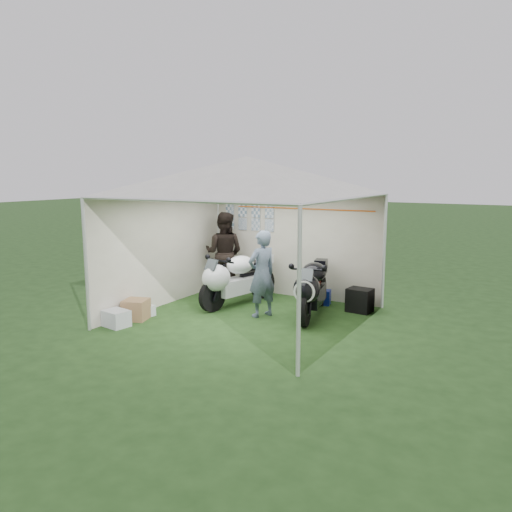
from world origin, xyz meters
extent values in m
plane|color=#1E3B16|center=(0.00, 0.00, 0.00)|extent=(80.00, 80.00, 0.00)
cylinder|color=silver|center=(-2.00, -2.00, 1.15)|extent=(0.06, 0.06, 2.30)
cylinder|color=silver|center=(2.00, -2.00, 1.15)|extent=(0.06, 0.06, 2.30)
cylinder|color=silver|center=(-2.00, 2.00, 1.15)|extent=(0.06, 0.06, 2.30)
cylinder|color=silver|center=(2.00, 2.00, 1.15)|extent=(0.06, 0.06, 2.30)
cube|color=beige|center=(0.00, 2.00, 1.15)|extent=(4.00, 0.02, 2.30)
cube|color=beige|center=(-2.00, 0.00, 1.15)|extent=(0.02, 4.00, 2.30)
cube|color=beige|center=(2.00, 0.00, 1.15)|extent=(0.02, 4.00, 2.30)
pyramid|color=silver|center=(0.00, 0.00, 2.65)|extent=(5.66, 5.66, 0.70)
cube|color=#99A5B7|center=(-1.65, 1.98, 1.85)|extent=(0.22, 0.02, 0.28)
cube|color=#99A5B7|center=(-1.30, 1.98, 1.85)|extent=(0.22, 0.02, 0.28)
cube|color=#99A5B7|center=(-0.95, 1.98, 1.85)|extent=(0.22, 0.01, 0.28)
cube|color=#99A5B7|center=(-0.60, 1.98, 1.85)|extent=(0.22, 0.01, 0.28)
cube|color=#99A5B7|center=(-1.65, 1.98, 1.55)|extent=(0.22, 0.02, 0.28)
cube|color=#99A5B7|center=(-1.30, 1.98, 1.55)|extent=(0.22, 0.01, 0.28)
cube|color=#99A5B7|center=(-0.95, 1.98, 1.55)|extent=(0.22, 0.02, 0.28)
cube|color=#99A5B7|center=(-0.60, 1.98, 1.55)|extent=(0.22, 0.01, 0.28)
cylinder|color=#D8590C|center=(0.20, 1.97, 1.95)|extent=(3.20, 0.02, 0.02)
cylinder|color=black|center=(-0.81, 0.04, 0.32)|extent=(0.24, 0.65, 0.64)
cylinder|color=black|center=(-0.50, 1.50, 0.32)|extent=(0.29, 0.66, 0.64)
cube|color=white|center=(-0.67, 0.72, 0.41)|extent=(0.56, 1.07, 0.32)
ellipsoid|color=white|center=(-0.79, 0.14, 0.66)|extent=(0.60, 0.73, 0.53)
ellipsoid|color=white|center=(-0.65, 0.82, 0.83)|extent=(0.60, 0.74, 0.38)
cube|color=black|center=(-0.56, 1.24, 0.77)|extent=(0.40, 0.68, 0.15)
cube|color=white|center=(-0.49, 1.58, 0.85)|extent=(0.30, 0.36, 0.19)
cube|color=black|center=(-0.58, 1.13, 0.59)|extent=(0.23, 0.60, 0.11)
cube|color=#3F474C|center=(-0.82, 0.02, 0.94)|extent=(0.28, 0.20, 0.22)
cylinder|color=black|center=(1.17, 0.07, 0.32)|extent=(0.25, 0.65, 0.64)
cylinder|color=black|center=(0.83, 1.53, 0.32)|extent=(0.30, 0.66, 0.64)
cube|color=black|center=(1.01, 0.75, 0.41)|extent=(0.58, 1.07, 0.32)
ellipsoid|color=black|center=(1.14, 0.18, 0.66)|extent=(0.61, 0.73, 0.53)
ellipsoid|color=black|center=(0.99, 0.85, 0.83)|extent=(0.60, 0.75, 0.38)
cube|color=black|center=(0.89, 1.27, 0.77)|extent=(0.41, 0.69, 0.15)
cube|color=black|center=(0.81, 1.61, 0.85)|extent=(0.30, 0.36, 0.19)
cube|color=maroon|center=(0.92, 1.16, 0.59)|extent=(0.24, 0.60, 0.11)
cube|color=#3F474C|center=(1.17, 0.05, 0.94)|extent=(0.28, 0.21, 0.22)
cylinder|color=white|center=(1.20, -0.05, 0.66)|extent=(0.38, 0.11, 0.38)
cube|color=#1326B4|center=(0.81, 1.63, 0.15)|extent=(0.45, 0.34, 0.30)
imported|color=black|center=(-1.49, 1.47, 0.92)|extent=(1.04, 0.90, 1.85)
imported|color=slate|center=(0.18, 0.25, 0.83)|extent=(0.61, 0.71, 1.65)
cube|color=black|center=(1.70, 1.49, 0.23)|extent=(0.50, 0.41, 0.47)
cube|color=#B9BDC2|center=(-1.75, -1.61, 0.15)|extent=(0.49, 0.41, 0.29)
cube|color=#916A46|center=(-1.75, -1.11, 0.19)|extent=(0.54, 0.54, 0.38)
cube|color=silver|center=(-1.75, -0.83, 0.10)|extent=(0.32, 0.28, 0.21)
camera|label=1|loc=(4.69, -7.79, 2.70)|focal=35.00mm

